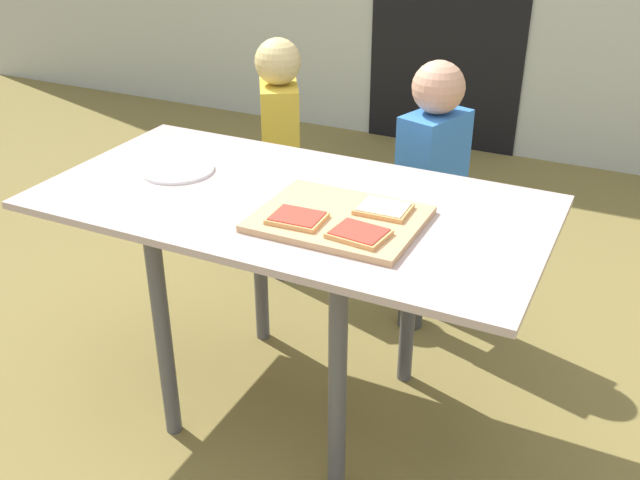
# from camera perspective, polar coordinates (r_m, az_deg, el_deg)

# --- Properties ---
(ground_plane) EXTENTS (16.00, 16.00, 0.00)m
(ground_plane) POSITION_cam_1_polar(r_m,az_deg,el_deg) (2.37, -2.00, -12.56)
(ground_plane) COLOR olive
(dining_table) EXTENTS (1.39, 0.72, 0.71)m
(dining_table) POSITION_cam_1_polar(r_m,az_deg,el_deg) (2.03, -2.28, 0.89)
(dining_table) COLOR #B6A19D
(dining_table) RESTS_ON ground
(cutting_board) EXTENTS (0.41, 0.33, 0.02)m
(cutting_board) POSITION_cam_1_polar(r_m,az_deg,el_deg) (1.85, 1.50, 1.65)
(cutting_board) COLOR tan
(cutting_board) RESTS_ON dining_table
(pizza_slice_near_right) EXTENTS (0.14, 0.12, 0.02)m
(pizza_slice_near_right) POSITION_cam_1_polar(r_m,az_deg,el_deg) (1.75, 3.07, 0.51)
(pizza_slice_near_right) COLOR tan
(pizza_slice_near_right) RESTS_ON cutting_board
(pizza_slice_near_left) EXTENTS (0.14, 0.11, 0.02)m
(pizza_slice_near_left) POSITION_cam_1_polar(r_m,az_deg,el_deg) (1.82, -1.81, 1.74)
(pizza_slice_near_left) COLOR tan
(pizza_slice_near_left) RESTS_ON cutting_board
(pizza_slice_far_right) EXTENTS (0.14, 0.11, 0.02)m
(pizza_slice_far_right) POSITION_cam_1_polar(r_m,az_deg,el_deg) (1.88, 5.02, 2.48)
(pizza_slice_far_right) COLOR tan
(pizza_slice_far_right) RESTS_ON cutting_board
(plate_white_left) EXTENTS (0.22, 0.22, 0.01)m
(plate_white_left) POSITION_cam_1_polar(r_m,az_deg,el_deg) (2.21, -11.11, 5.44)
(plate_white_left) COLOR white
(plate_white_left) RESTS_ON dining_table
(child_left) EXTENTS (0.24, 0.28, 0.96)m
(child_left) POSITION_cam_1_polar(r_m,az_deg,el_deg) (2.85, -3.14, 7.51)
(child_left) COLOR #394453
(child_left) RESTS_ON ground
(child_right) EXTENTS (0.21, 0.27, 0.97)m
(child_right) POSITION_cam_1_polar(r_m,az_deg,el_deg) (2.52, 8.71, 4.66)
(child_right) COLOR #3C3C3B
(child_right) RESTS_ON ground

